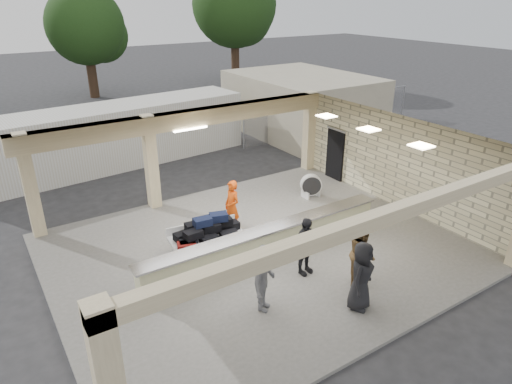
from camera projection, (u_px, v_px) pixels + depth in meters
ground at (259, 252)px, 14.17m from camera, size 120.00×120.00×0.00m
pavilion at (253, 204)px, 14.24m from camera, size 12.01×10.00×3.55m
baggage_counter at (268, 242)px, 13.55m from camera, size 8.20×0.58×0.98m
luggage_cart at (208, 235)px, 13.51m from camera, size 2.39×1.65×1.30m
drum_fan at (311, 185)px, 17.58m from camera, size 0.85×0.64×0.91m
baggage_handler at (232, 207)px, 14.87m from camera, size 0.41×0.68×1.78m
passenger_a at (362, 253)px, 12.20m from camera, size 0.90×0.90×1.83m
passenger_b at (305, 246)px, 12.62m from camera, size 1.04×0.45×1.72m
passenger_c at (265, 279)px, 11.12m from camera, size 1.16×1.04×1.79m
passenger_d at (361, 276)px, 11.20m from camera, size 0.96×0.73×1.83m
car_white_a at (225, 111)px, 27.97m from camera, size 5.59×4.03×1.45m
car_white_b at (297, 99)px, 30.68m from camera, size 5.37×3.07×1.60m
car_dark at (203, 110)px, 28.60m from camera, size 4.13×1.98×1.32m
container_white at (113, 136)px, 20.89m from camera, size 12.86×3.68×2.75m
fence at (333, 113)px, 26.14m from camera, size 12.06×0.06×2.03m
tree_mid at (89, 29)px, 33.42m from camera, size 6.00×5.60×8.00m
tree_right at (237, 8)px, 38.14m from camera, size 7.20×7.00×10.00m
adjacent_building at (302, 104)px, 25.94m from camera, size 6.00×8.00×3.20m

